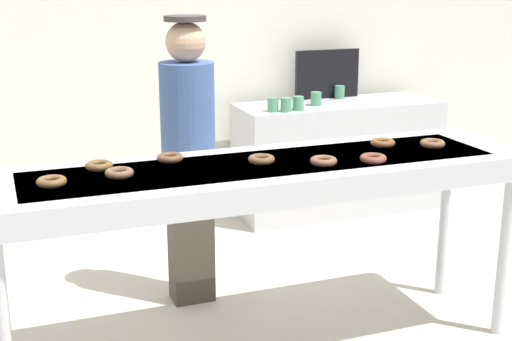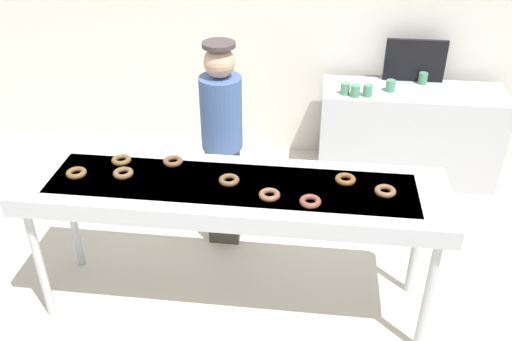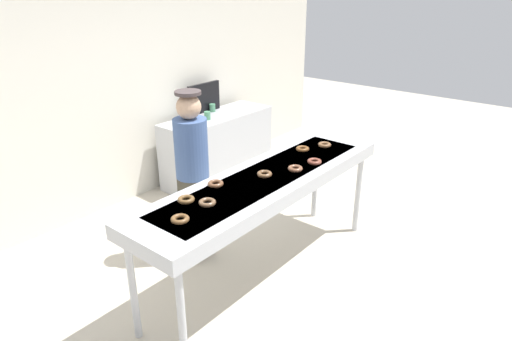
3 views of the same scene
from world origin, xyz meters
TOP-DOWN VIEW (x-y plane):
  - ground_plane at (0.00, 0.00)m, footprint 16.00×16.00m
  - back_wall at (0.00, 2.34)m, footprint 8.00×0.12m
  - fryer_conveyor at (0.00, 0.00)m, footprint 2.69×0.69m
  - chocolate_donut_0 at (-0.76, 0.17)m, footprint 0.16×0.16m
  - chocolate_donut_1 at (0.94, -0.00)m, footprint 0.17×0.17m
  - chocolate_donut_2 at (-0.42, 0.19)m, footprint 0.18×0.18m
  - chocolate_donut_3 at (0.25, -0.12)m, footprint 0.17×0.17m
  - chocolate_donut_4 at (-0.69, 0.01)m, footprint 0.17×0.17m
  - chocolate_donut_5 at (0.70, 0.10)m, footprint 0.13×0.13m
  - chocolate_donut_6 at (0.50, -0.16)m, footprint 0.18×0.18m
  - chocolate_donut_7 at (-0.99, -0.02)m, footprint 0.14×0.14m
  - chocolate_donut_8 at (-0.01, 0.01)m, footprint 0.16×0.16m
  - worker_baker at (-0.18, 0.72)m, footprint 0.30×0.30m
  - prep_counter at (1.36, 1.89)m, footprint 1.63×0.56m
  - paper_cup_0 at (0.74, 1.74)m, footprint 0.08×0.08m
  - paper_cup_1 at (0.93, 1.72)m, footprint 0.08×0.08m
  - paper_cup_2 at (1.14, 1.85)m, footprint 0.08×0.08m
  - paper_cup_3 at (0.82, 1.70)m, footprint 0.08×0.08m
  - paper_cup_4 at (1.45, 2.06)m, footprint 0.08×0.08m
  - menu_display at (1.36, 2.13)m, footprint 0.55×0.04m

SIDE VIEW (x-z plane):
  - ground_plane at x=0.00m, z-range 0.00..0.00m
  - prep_counter at x=1.36m, z-range 0.00..0.89m
  - worker_baker at x=-0.18m, z-range 0.09..1.75m
  - fryer_conveyor at x=0.00m, z-range 0.43..1.43m
  - paper_cup_0 at x=0.74m, z-range 0.89..0.99m
  - paper_cup_1 at x=0.93m, z-range 0.89..0.99m
  - paper_cup_2 at x=1.14m, z-range 0.89..0.99m
  - paper_cup_3 at x=0.82m, z-range 0.89..0.99m
  - paper_cup_4 at x=1.45m, z-range 0.89..0.99m
  - chocolate_donut_0 at x=-0.76m, z-range 1.00..1.04m
  - chocolate_donut_1 at x=0.94m, z-range 1.00..1.04m
  - chocolate_donut_2 at x=-0.42m, z-range 1.00..1.04m
  - chocolate_donut_3 at x=0.25m, z-range 1.00..1.04m
  - chocolate_donut_4 at x=-0.69m, z-range 1.00..1.04m
  - chocolate_donut_5 at x=0.70m, z-range 1.00..1.04m
  - chocolate_donut_6 at x=0.50m, z-range 1.00..1.04m
  - chocolate_donut_7 at x=-0.99m, z-range 1.00..1.04m
  - chocolate_donut_8 at x=-0.01m, z-range 1.00..1.04m
  - menu_display at x=1.36m, z-range 0.89..1.28m
  - back_wall at x=0.00m, z-range 0.00..3.32m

